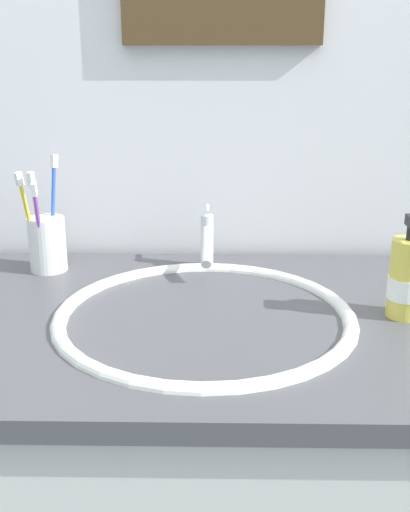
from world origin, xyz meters
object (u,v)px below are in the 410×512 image
object	(u,v)px
toothbrush_white	(37,216)
toothbrush_cup	(47,244)
faucet	(207,241)
soap_dispenser	(406,278)
toothbrush_blue	(53,204)
toothbrush_purple	(39,222)
toothbrush_yellow	(28,215)

from	to	relation	value
toothbrush_white	toothbrush_cup	bearing A→B (deg)	77.09
faucet	soap_dispenser	size ratio (longest dim) A/B	0.92
faucet	toothbrush_white	bearing A→B (deg)	-172.93
faucet	toothbrush_blue	bearing A→B (deg)	177.74
toothbrush_white	toothbrush_blue	distance (m)	0.05
faucet	toothbrush_white	size ratio (longest dim) A/B	0.79
soap_dispenser	toothbrush_white	bearing A→B (deg)	164.41
faucet	toothbrush_purple	size ratio (longest dim) A/B	0.87
toothbrush_cup	soap_dispenser	distance (m)	0.64
toothbrush_blue	toothbrush_yellow	distance (m)	0.05
toothbrush_cup	soap_dispenser	xyz separation A→B (m)	(0.60, -0.20, 0.01)
soap_dispenser	toothbrush_blue	bearing A→B (deg)	159.72
toothbrush_blue	toothbrush_yellow	world-z (taller)	toothbrush_blue
toothbrush_blue	soap_dispenser	world-z (taller)	toothbrush_blue
toothbrush_blue	toothbrush_yellow	bearing A→B (deg)	-133.10
toothbrush_yellow	soap_dispenser	xyz separation A→B (m)	(0.63, -0.18, -0.05)
toothbrush_cup	toothbrush_purple	distance (m)	0.06
faucet	toothbrush_purple	distance (m)	0.31
toothbrush_white	toothbrush_yellow	xyz separation A→B (m)	(-0.02, 0.01, -0.00)
toothbrush_cup	toothbrush_purple	size ratio (longest dim) A/B	0.59
toothbrush_yellow	toothbrush_white	bearing A→B (deg)	-27.60
toothbrush_yellow	soap_dispenser	world-z (taller)	toothbrush_yellow
toothbrush_cup	toothbrush_blue	size ratio (longest dim) A/B	0.49
toothbrush_white	toothbrush_yellow	size ratio (longest dim) A/B	1.01
toothbrush_purple	toothbrush_blue	bearing A→B (deg)	74.64
toothbrush_cup	toothbrush_blue	xyz separation A→B (m)	(0.01, 0.02, 0.07)
toothbrush_white	toothbrush_blue	size ratio (longest dim) A/B	0.90
toothbrush_white	soap_dispenser	bearing A→B (deg)	-15.59
toothbrush_white	toothbrush_yellow	distance (m)	0.02
toothbrush_yellow	soap_dispenser	size ratio (longest dim) A/B	1.15
faucet	toothbrush_yellow	world-z (taller)	toothbrush_yellow
toothbrush_cup	soap_dispenser	world-z (taller)	soap_dispenser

